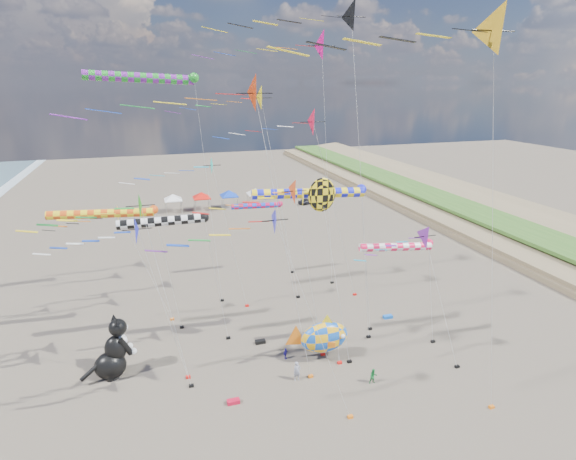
# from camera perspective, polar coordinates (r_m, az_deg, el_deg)

# --- Properties ---
(ground) EXTENTS (260.00, 260.00, 0.00)m
(ground) POSITION_cam_1_polar(r_m,az_deg,el_deg) (31.01, 6.83, -27.00)
(ground) COLOR brown
(ground) RESTS_ON ground
(delta_kite_0) EXTENTS (14.36, 2.52, 22.69)m
(delta_kite_0) POSITION_cam_1_polar(r_m,az_deg,el_deg) (28.48, -6.15, 16.45)
(delta_kite_0) COLOR red
(delta_kite_0) RESTS_ON ground
(delta_kite_1) EXTENTS (11.09, 1.76, 15.35)m
(delta_kite_1) POSITION_cam_1_polar(r_m,az_deg,el_deg) (24.95, -2.20, -0.23)
(delta_kite_1) COLOR #1C1CC9
(delta_kite_1) RESTS_ON ground
(delta_kite_2) EXTENTS (11.08, 2.55, 21.97)m
(delta_kite_2) POSITION_cam_1_polar(r_m,az_deg,el_deg) (42.58, -3.01, 16.13)
(delta_kite_2) COLOR yellow
(delta_kite_2) RESTS_ON ground
(delta_kite_3) EXTENTS (13.16, 2.74, 20.03)m
(delta_kite_3) POSITION_cam_1_polar(r_m,az_deg,el_deg) (42.82, 3.41, 13.43)
(delta_kite_3) COLOR red
(delta_kite_3) RESTS_ON ground
(delta_kite_4) EXTENTS (9.25, 2.20, 13.69)m
(delta_kite_4) POSITION_cam_1_polar(r_m,az_deg,el_deg) (32.20, -20.39, -0.37)
(delta_kite_4) COLOR #1D23CC
(delta_kite_4) RESTS_ON ground
(delta_kite_5) EXTENTS (8.03, 1.97, 12.37)m
(delta_kite_5) POSITION_cam_1_polar(r_m,az_deg,el_deg) (33.71, 18.43, -1.56)
(delta_kite_5) COLOR #6E2092
(delta_kite_5) RESTS_ON ground
(delta_kite_6) EXTENTS (9.36, 2.12, 15.57)m
(delta_kite_6) POSITION_cam_1_polar(r_m,az_deg,el_deg) (32.79, -0.19, 4.54)
(delta_kite_6) COLOR red
(delta_kite_6) RESTS_ON ground
(delta_kite_7) EXTENTS (9.28, 2.09, 15.26)m
(delta_kite_7) POSITION_cam_1_polar(r_m,az_deg,el_deg) (30.61, -19.51, 1.89)
(delta_kite_7) COLOR #199713
(delta_kite_7) RESTS_ON ground
(delta_kite_8) EXTENTS (14.05, 3.15, 26.99)m
(delta_kite_8) POSITION_cam_1_polar(r_m,az_deg,el_deg) (46.40, 2.89, 22.18)
(delta_kite_8) COLOR #CF0870
(delta_kite_8) RESTS_ON ground
(delta_kite_9) EXTENTS (10.39, 1.76, 15.85)m
(delta_kite_9) POSITION_cam_1_polar(r_m,az_deg,el_deg) (41.74, -11.72, 7.60)
(delta_kite_9) COLOR #0ADBCB
(delta_kite_9) RESTS_ON ground
(delta_kite_10) EXTENTS (13.31, 2.49, 27.82)m
(delta_kite_10) POSITION_cam_1_polar(r_m,az_deg,el_deg) (36.09, 6.24, 24.97)
(delta_kite_10) COLOR black
(delta_kite_10) RESTS_ON ground
(delta_kite_11) EXTENTS (9.03, 1.76, 12.08)m
(delta_kite_11) POSITION_cam_1_polar(r_m,az_deg,el_deg) (41.95, -21.23, 1.56)
(delta_kite_11) COLOR #F0A413
(delta_kite_11) RESTS_ON ground
(delta_kite_12) EXTENTS (15.47, 2.84, 25.89)m
(delta_kite_12) POSITION_cam_1_polar(r_m,az_deg,el_deg) (26.47, 22.27, 21.88)
(delta_kite_12) COLOR gold
(delta_kite_12) RESTS_ON ground
(windsock_0) EXTENTS (10.87, 0.88, 22.82)m
(windsock_0) POSITION_cam_1_polar(r_m,az_deg,el_deg) (42.84, -17.62, 17.86)
(windsock_0) COLOR green
(windsock_0) RESTS_ON ground
(windsock_1) EXTENTS (7.34, 0.64, 9.10)m
(windsock_1) POSITION_cam_1_polar(r_m,az_deg,el_deg) (50.85, -3.69, 3.05)
(windsock_1) COLOR #C50D3F
(windsock_1) RESTS_ON ground
(windsock_2) EXTENTS (10.59, 0.82, 14.26)m
(windsock_2) POSITION_cam_1_polar(r_m,az_deg,el_deg) (34.92, 3.35, 4.67)
(windsock_2) COLOR #161DE3
(windsock_2) RESTS_ON ground
(windsock_3) EXTENTS (8.39, 0.80, 11.94)m
(windsock_3) POSITION_cam_1_polar(r_m,az_deg,el_deg) (36.87, -15.14, 1.05)
(windsock_3) COLOR black
(windsock_3) RESTS_ON ground
(windsock_4) EXTENTS (7.74, 0.70, 9.92)m
(windsock_4) POSITION_cam_1_polar(r_m,az_deg,el_deg) (36.84, 14.01, -2.12)
(windsock_4) COLOR #EE1045
(windsock_4) RESTS_ON ground
(windsock_5) EXTENTS (10.00, 0.77, 12.08)m
(windsock_5) POSITION_cam_1_polar(r_m,az_deg,el_deg) (40.01, -22.03, 1.92)
(windsock_5) COLOR #E04D12
(windsock_5) RESTS_ON ground
(angelfish_kite) EXTENTS (3.74, 3.02, 15.21)m
(angelfish_kite) POSITION_cam_1_polar(r_m,az_deg,el_deg) (34.05, 4.01, 4.27)
(angelfish_kite) COLOR yellow
(angelfish_kite) RESTS_ON ground
(cat_inflatable) EXTENTS (4.08, 2.99, 4.96)m
(cat_inflatable) POSITION_cam_1_polar(r_m,az_deg,el_deg) (38.35, -21.47, -13.71)
(cat_inflatable) COLOR black
(cat_inflatable) RESTS_ON ground
(fish_inflatable) EXTENTS (5.50, 2.54, 4.18)m
(fish_inflatable) POSITION_cam_1_polar(r_m,az_deg,el_deg) (37.95, 4.57, -13.41)
(fish_inflatable) COLOR blue
(fish_inflatable) RESTS_ON ground
(person_adult) EXTENTS (0.61, 0.42, 1.60)m
(person_adult) POSITION_cam_1_polar(r_m,az_deg,el_deg) (36.25, 1.15, -17.49)
(person_adult) COLOR gray
(person_adult) RESTS_ON ground
(child_green) EXTENTS (0.62, 0.49, 1.24)m
(child_green) POSITION_cam_1_polar(r_m,az_deg,el_deg) (36.63, 10.79, -17.78)
(child_green) COLOR #177932
(child_green) RESTS_ON ground
(child_blue) EXTENTS (0.60, 0.55, 0.99)m
(child_blue) POSITION_cam_1_polar(r_m,az_deg,el_deg) (38.76, -0.32, -15.42)
(child_blue) COLOR #261D94
(child_blue) RESTS_ON ground
(kite_bag_0) EXTENTS (0.90, 0.44, 0.30)m
(kite_bag_0) POSITION_cam_1_polar(r_m,az_deg,el_deg) (34.75, -6.95, -20.81)
(kite_bag_0) COLOR red
(kite_bag_0) RESTS_ON ground
(kite_bag_1) EXTENTS (0.90, 0.44, 0.30)m
(kite_bag_1) POSITION_cam_1_polar(r_m,az_deg,el_deg) (40.97, -3.55, -13.98)
(kite_bag_1) COLOR black
(kite_bag_1) RESTS_ON ground
(kite_bag_2) EXTENTS (0.90, 0.44, 0.30)m
(kite_bag_2) POSITION_cam_1_polar(r_m,az_deg,el_deg) (45.81, 12.55, -10.70)
(kite_bag_2) COLOR blue
(kite_bag_2) RESTS_ON ground
(tent_row) EXTENTS (19.20, 4.20, 3.80)m
(tent_row) POSITION_cam_1_polar(r_m,az_deg,el_deg) (82.64, -9.23, 4.79)
(tent_row) COLOR white
(tent_row) RESTS_ON ground
(parked_car) EXTENTS (3.51, 1.67, 1.16)m
(parked_car) POSITION_cam_1_polar(r_m,az_deg,el_deg) (85.35, 2.43, 3.66)
(parked_car) COLOR #26262D
(parked_car) RESTS_ON ground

